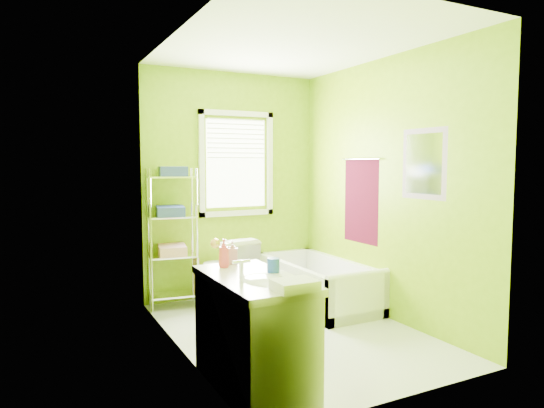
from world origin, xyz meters
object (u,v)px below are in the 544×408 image
toilet (225,272)px  wire_shelf_unit (173,222)px  vanity (254,329)px  bathtub (318,290)px

toilet → wire_shelf_unit: 0.77m
toilet → vanity: 1.93m
vanity → wire_shelf_unit: (0.03, 2.12, 0.51)m
toilet → bathtub: bearing=149.6°
wire_shelf_unit → toilet: bearing=-28.4°
bathtub → vanity: (-1.48, -1.50, 0.26)m
toilet → wire_shelf_unit: (-0.48, 0.26, 0.54)m
vanity → wire_shelf_unit: size_ratio=0.70×
toilet → wire_shelf_unit: bearing=-38.6°
bathtub → vanity: 2.13m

